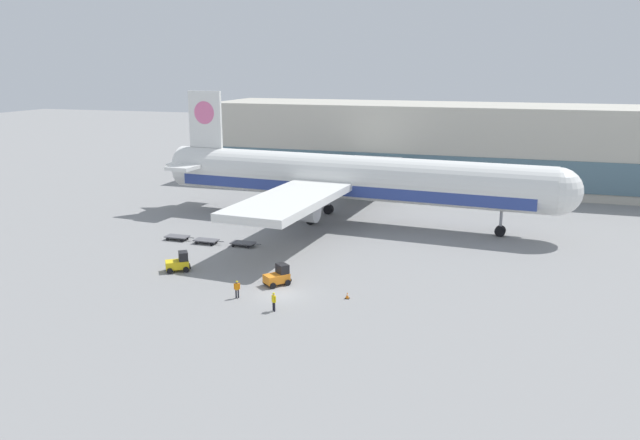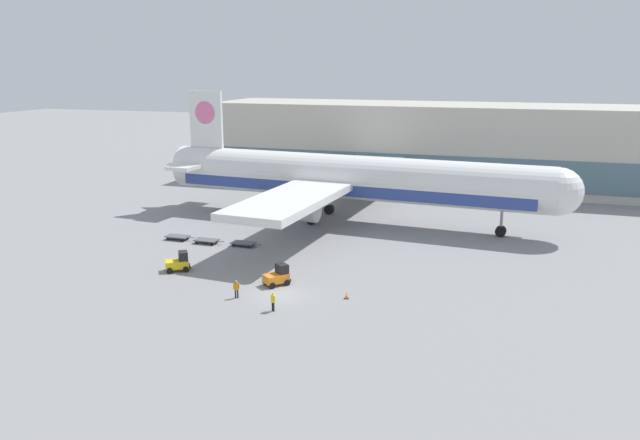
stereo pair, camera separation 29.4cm
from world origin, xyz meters
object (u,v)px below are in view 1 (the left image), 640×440
(ground_crew_near, at_px, (237,288))
(ground_crew_far, at_px, (274,300))
(baggage_dolly_lead, at_px, (177,237))
(baggage_tug_foreground, at_px, (179,263))
(baggage_tug_mid, at_px, (278,276))
(airplane_main, at_px, (344,179))
(baggage_dolly_third, at_px, (243,243))
(baggage_dolly_second, at_px, (206,240))
(traffic_cone_near, at_px, (347,295))

(ground_crew_near, bearing_deg, ground_crew_far, 123.14)
(baggage_dolly_lead, relative_size, ground_crew_near, 2.22)
(baggage_dolly_lead, bearing_deg, baggage_tug_foreground, -58.62)
(baggage_tug_mid, relative_size, baggage_dolly_lead, 0.75)
(airplane_main, xyz_separation_m, baggage_dolly_third, (-7.88, -15.19, -5.45))
(baggage_tug_foreground, relative_size, baggage_dolly_second, 0.76)
(baggage_dolly_second, relative_size, ground_crew_far, 2.18)
(baggage_dolly_lead, xyz_separation_m, ground_crew_far, (19.49, -17.40, 0.60))
(baggage_tug_mid, distance_m, ground_crew_far, 6.61)
(baggage_tug_foreground, xyz_separation_m, traffic_cone_near, (18.51, -2.33, -0.57))
(baggage_tug_mid, distance_m, traffic_cone_near, 7.46)
(airplane_main, height_order, baggage_tug_mid, airplane_main)
(baggage_tug_foreground, relative_size, ground_crew_near, 1.69)
(baggage_tug_foreground, distance_m, ground_crew_far, 15.07)
(baggage_dolly_lead, height_order, baggage_dolly_second, same)
(ground_crew_far, bearing_deg, ground_crew_near, -167.27)
(airplane_main, height_order, baggage_tug_foreground, airplane_main)
(baggage_dolly_lead, height_order, traffic_cone_near, traffic_cone_near)
(baggage_dolly_third, height_order, ground_crew_near, ground_crew_near)
(ground_crew_near, bearing_deg, baggage_dolly_third, -100.89)
(ground_crew_far, bearing_deg, baggage_dolly_lead, 174.30)
(baggage_dolly_third, bearing_deg, baggage_dolly_second, -176.23)
(ground_crew_near, relative_size, traffic_cone_near, 2.67)
(baggage_dolly_lead, relative_size, baggage_dolly_third, 1.00)
(ground_crew_near, height_order, ground_crew_far, ground_crew_far)
(baggage_dolly_second, bearing_deg, baggage_tug_mid, -38.52)
(baggage_dolly_third, distance_m, ground_crew_far, 20.37)
(airplane_main, xyz_separation_m, ground_crew_near, (-1.44, -30.62, -4.87))
(baggage_dolly_lead, relative_size, ground_crew_far, 2.18)
(baggage_tug_foreground, distance_m, baggage_dolly_second, 10.14)
(airplane_main, bearing_deg, traffic_cone_near, -69.54)
(ground_crew_near, xyz_separation_m, traffic_cone_near, (9.53, 2.91, -0.67))
(baggage_tug_mid, bearing_deg, baggage_tug_foreground, 125.31)
(baggage_tug_mid, bearing_deg, airplane_main, 41.28)
(baggage_tug_mid, bearing_deg, traffic_cone_near, -62.22)
(baggage_tug_mid, relative_size, baggage_dolly_second, 0.75)
(traffic_cone_near, bearing_deg, baggage_dolly_lead, 152.93)
(airplane_main, distance_m, baggage_dolly_second, 20.63)
(baggage_tug_foreground, relative_size, baggage_dolly_lead, 0.76)
(baggage_tug_mid, bearing_deg, baggage_dolly_lead, 96.97)
(baggage_dolly_lead, distance_m, ground_crew_near, 21.72)
(baggage_tug_foreground, xyz_separation_m, baggage_dolly_third, (2.54, 10.19, -0.49))
(airplane_main, relative_size, baggage_tug_mid, 20.85)
(ground_crew_near, bearing_deg, baggage_dolly_second, -87.39)
(ground_crew_near, height_order, traffic_cone_near, ground_crew_near)
(airplane_main, distance_m, ground_crew_far, 32.97)
(baggage_tug_foreground, bearing_deg, ground_crew_near, -64.32)
(baggage_tug_foreground, xyz_separation_m, baggage_dolly_second, (-2.09, 9.91, -0.49))
(baggage_tug_foreground, relative_size, ground_crew_far, 1.66)
(baggage_dolly_second, bearing_deg, ground_crew_far, -47.54)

